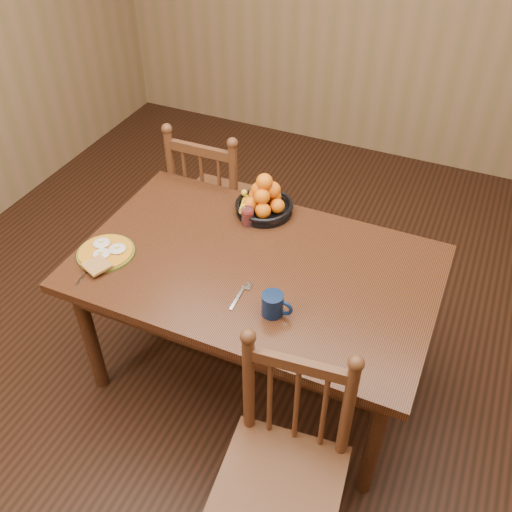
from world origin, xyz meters
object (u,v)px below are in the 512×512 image
at_px(chair_near, 283,470).
at_px(fruit_bowl, 264,200).
at_px(dining_table, 256,278).
at_px(chair_far, 217,203).
at_px(coffee_mug, 274,304).
at_px(breakfast_plate, 105,253).

xyz_separation_m(chair_near, fruit_bowl, (-0.56, 1.10, 0.34)).
bearing_deg(fruit_bowl, dining_table, -71.57).
relative_size(dining_table, chair_near, 1.62).
bearing_deg(chair_far, coffee_mug, 127.99).
bearing_deg(chair_near, dining_table, 114.86).
bearing_deg(fruit_bowl, breakfast_plate, -131.29).
relative_size(chair_near, coffee_mug, 7.41).
height_order(chair_near, fruit_bowl, chair_near).
xyz_separation_m(chair_far, fruit_bowl, (0.42, -0.29, 0.32)).
distance_m(chair_near, fruit_bowl, 1.28).
distance_m(dining_table, fruit_bowl, 0.43).
bearing_deg(coffee_mug, chair_far, 128.80).
bearing_deg(dining_table, chair_near, -59.16).
bearing_deg(dining_table, chair_far, 129.39).
bearing_deg(coffee_mug, dining_table, 127.14).
bearing_deg(chair_far, fruit_bowl, 145.01).
xyz_separation_m(coffee_mug, fruit_bowl, (-0.31, 0.63, 0.02)).
bearing_deg(fruit_bowl, coffee_mug, -63.47).
relative_size(dining_table, coffee_mug, 12.01).
relative_size(dining_table, chair_far, 1.58).
xyz_separation_m(chair_near, coffee_mug, (-0.24, 0.48, 0.32)).
relative_size(coffee_mug, fruit_bowl, 0.46).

